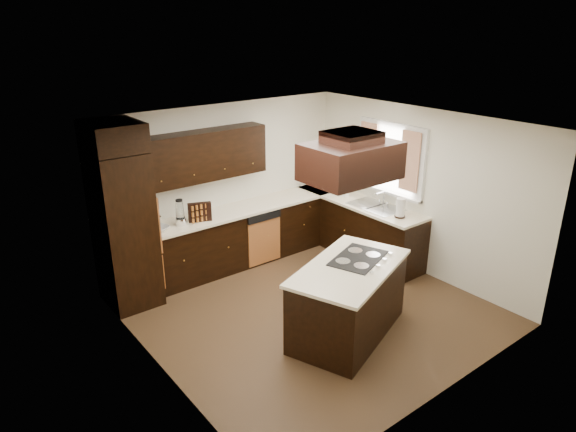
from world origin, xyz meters
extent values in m
cube|color=brown|center=(0.00, 0.00, -0.01)|extent=(4.20, 4.20, 0.02)
cube|color=white|center=(0.00, 0.00, 2.51)|extent=(4.20, 4.20, 0.02)
cube|color=silver|center=(0.00, 2.11, 1.25)|extent=(4.20, 0.02, 2.50)
cube|color=silver|center=(0.00, -2.11, 1.25)|extent=(4.20, 0.02, 2.50)
cube|color=silver|center=(-2.11, 0.00, 1.25)|extent=(0.02, 4.20, 2.50)
cube|color=silver|center=(2.11, 0.00, 1.25)|extent=(0.02, 4.20, 2.50)
cube|color=black|center=(-1.78, 1.71, 1.06)|extent=(0.65, 0.75, 2.12)
cube|color=#B06431|center=(-1.43, 1.71, 1.12)|extent=(0.05, 0.62, 0.78)
cube|color=black|center=(0.03, 1.80, 0.44)|extent=(2.93, 0.60, 0.88)
cube|color=black|center=(1.80, 0.90, 0.44)|extent=(0.60, 2.40, 0.88)
cube|color=#FDEECB|center=(0.03, 1.79, 0.90)|extent=(2.93, 0.63, 0.04)
cube|color=#FDEECB|center=(1.79, 0.90, 0.90)|extent=(0.63, 2.40, 0.04)
cube|color=black|center=(-0.43, 1.93, 1.81)|extent=(2.00, 0.34, 0.72)
cube|color=#B06431|center=(0.33, 1.50, 0.40)|extent=(0.60, 0.05, 0.72)
cube|color=white|center=(2.07, 0.55, 1.65)|extent=(0.06, 1.32, 1.12)
cube|color=white|center=(2.10, 0.55, 1.65)|extent=(0.00, 1.20, 1.00)
cube|color=beige|center=(2.01, 0.13, 1.70)|extent=(0.02, 0.34, 0.90)
cube|color=beige|center=(2.01, 0.97, 1.70)|extent=(0.02, 0.34, 0.90)
cube|color=silver|center=(1.80, 0.55, 0.92)|extent=(0.52, 0.84, 0.01)
cube|color=black|center=(0.02, -0.69, 0.44)|extent=(1.81, 1.38, 0.88)
cube|color=#FDEECB|center=(0.02, -0.69, 0.90)|extent=(1.88, 1.46, 0.04)
cube|color=black|center=(0.25, -0.60, 0.93)|extent=(0.89, 0.74, 0.01)
cube|color=black|center=(0.10, -0.55, 2.16)|extent=(1.05, 0.72, 0.42)
cube|color=black|center=(0.10, -0.55, 2.44)|extent=(0.55, 0.50, 0.13)
cylinder|color=silver|center=(-0.95, 1.73, 0.97)|extent=(0.15, 0.15, 0.10)
cone|color=silver|center=(-0.95, 1.73, 1.15)|extent=(0.13, 0.13, 0.26)
cube|color=black|center=(-0.66, 1.70, 1.06)|extent=(0.34, 0.20, 0.28)
imported|color=white|center=(-1.30, 1.71, 0.95)|extent=(0.35, 0.35, 0.07)
imported|color=white|center=(1.78, 1.20, 1.02)|extent=(0.09, 0.09, 0.20)
cylinder|color=white|center=(1.74, 0.01, 1.07)|extent=(0.17, 0.17, 0.29)
camera|label=1|loc=(-3.92, -4.54, 3.65)|focal=32.00mm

